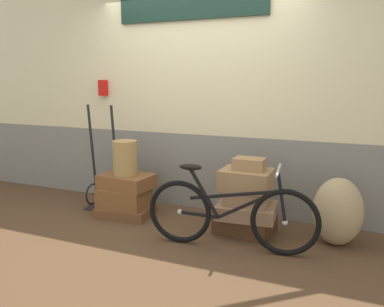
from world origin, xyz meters
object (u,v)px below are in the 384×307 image
(suitcase_7, at_px, (249,164))
(burlap_sack, at_px, (338,212))
(suitcase_0, at_px, (126,210))
(suitcase_2, at_px, (127,181))
(suitcase_4, at_px, (246,211))
(suitcase_6, at_px, (246,179))
(bicycle, at_px, (230,214))
(suitcase_1, at_px, (124,197))
(suitcase_3, at_px, (245,224))
(luggage_trolley, at_px, (104,184))
(suitcase_5, at_px, (247,197))
(wicker_basket, at_px, (125,158))

(suitcase_7, distance_m, burlap_sack, 0.95)
(suitcase_0, bearing_deg, suitcase_2, 80.22)
(suitcase_7, bearing_deg, suitcase_4, -118.42)
(suitcase_6, relative_size, burlap_sack, 0.76)
(bicycle, bearing_deg, suitcase_1, 164.35)
(suitcase_3, bearing_deg, suitcase_4, -53.68)
(suitcase_0, relative_size, luggage_trolley, 0.48)
(suitcase_4, height_order, bicycle, bicycle)
(suitcase_0, height_order, luggage_trolley, luggage_trolley)
(suitcase_5, distance_m, suitcase_6, 0.18)
(suitcase_3, distance_m, wicker_basket, 1.55)
(suitcase_2, height_order, suitcase_4, suitcase_2)
(suitcase_3, bearing_deg, burlap_sack, 9.65)
(suitcase_7, relative_size, bicycle, 0.19)
(suitcase_2, xyz_separation_m, luggage_trolley, (-0.41, 0.12, -0.11))
(suitcase_3, height_order, suitcase_7, suitcase_7)
(suitcase_1, xyz_separation_m, suitcase_7, (1.47, 0.02, 0.52))
(burlap_sack, bearing_deg, suitcase_3, -176.61)
(burlap_sack, bearing_deg, suitcase_5, -173.80)
(suitcase_6, bearing_deg, suitcase_2, -179.98)
(suitcase_0, relative_size, bicycle, 0.38)
(suitcase_7, bearing_deg, wicker_basket, -179.75)
(suitcase_5, bearing_deg, suitcase_6, 132.68)
(suitcase_5, bearing_deg, suitcase_7, 71.50)
(luggage_trolley, bearing_deg, bicycle, -17.08)
(suitcase_1, relative_size, suitcase_3, 0.97)
(suitcase_3, bearing_deg, suitcase_1, -171.99)
(suitcase_5, bearing_deg, luggage_trolley, 172.96)
(suitcase_0, relative_size, suitcase_7, 1.98)
(suitcase_0, distance_m, wicker_basket, 0.63)
(suitcase_6, relative_size, suitcase_7, 1.65)
(suitcase_6, distance_m, luggage_trolley, 1.86)
(bicycle, bearing_deg, suitcase_0, 164.01)
(suitcase_1, distance_m, suitcase_5, 1.48)
(suitcase_5, height_order, suitcase_7, suitcase_7)
(suitcase_2, distance_m, wicker_basket, 0.28)
(suitcase_5, bearing_deg, suitcase_1, 177.86)
(suitcase_6, xyz_separation_m, burlap_sack, (0.88, 0.07, -0.24))
(suitcase_0, xyz_separation_m, suitcase_7, (1.46, 0.02, 0.68))
(suitcase_0, distance_m, suitcase_4, 1.46)
(suitcase_6, bearing_deg, suitcase_5, -44.48)
(suitcase_0, xyz_separation_m, suitcase_4, (1.45, 0.00, 0.20))
(suitcase_1, height_order, bicycle, bicycle)
(suitcase_6, bearing_deg, wicker_basket, -179.66)
(suitcase_2, bearing_deg, suitcase_6, 4.54)
(suitcase_5, xyz_separation_m, bicycle, (-0.06, -0.40, -0.06))
(suitcase_4, bearing_deg, suitcase_7, 56.33)
(wicker_basket, bearing_deg, suitcase_0, -80.94)
(suitcase_7, distance_m, wicker_basket, 1.46)
(suitcase_6, relative_size, wicker_basket, 1.27)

